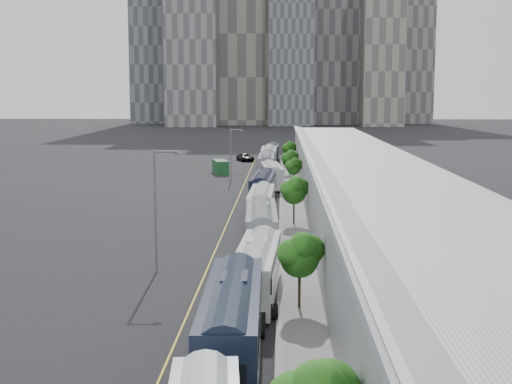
{
  "coord_description": "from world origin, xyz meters",
  "views": [
    {
      "loc": [
        4.33,
        -14.23,
        13.44
      ],
      "look_at": [
        1.46,
        62.69,
        3.0
      ],
      "focal_mm": 50.0,
      "sensor_mm": 36.0,
      "label": 1
    }
  ],
  "objects_px": {
    "bus_2": "(257,275)",
    "bus_4": "(261,207)",
    "suv": "(246,157)",
    "street_lamp_far": "(232,151)",
    "bus_5": "(263,190)",
    "bus_8": "(269,159)",
    "bus_1": "(232,329)",
    "bus_3": "(261,230)",
    "bus_7": "(266,166)",
    "shipping_container": "(221,167)",
    "bus_6": "(272,178)",
    "bus_9": "(273,153)",
    "street_lamp_near": "(158,203)"
  },
  "relations": [
    {
      "from": "street_lamp_far",
      "to": "shipping_container",
      "type": "distance_m",
      "value": 11.64
    },
    {
      "from": "bus_6",
      "to": "bus_8",
      "type": "relative_size",
      "value": 0.91
    },
    {
      "from": "bus_2",
      "to": "bus_4",
      "type": "height_order",
      "value": "bus_2"
    },
    {
      "from": "shipping_container",
      "to": "street_lamp_far",
      "type": "bearing_deg",
      "value": -88.85
    },
    {
      "from": "bus_1",
      "to": "street_lamp_near",
      "type": "bearing_deg",
      "value": 110.0
    },
    {
      "from": "bus_2",
      "to": "suv",
      "type": "bearing_deg",
      "value": 95.98
    },
    {
      "from": "bus_1",
      "to": "bus_8",
      "type": "bearing_deg",
      "value": 89.06
    },
    {
      "from": "bus_3",
      "to": "suv",
      "type": "height_order",
      "value": "bus_3"
    },
    {
      "from": "bus_3",
      "to": "bus_4",
      "type": "distance_m",
      "value": 13.69
    },
    {
      "from": "bus_6",
      "to": "suv",
      "type": "relative_size",
      "value": 2.22
    },
    {
      "from": "bus_4",
      "to": "shipping_container",
      "type": "bearing_deg",
      "value": 101.37
    },
    {
      "from": "suv",
      "to": "street_lamp_far",
      "type": "bearing_deg",
      "value": -110.06
    },
    {
      "from": "street_lamp_far",
      "to": "bus_8",
      "type": "bearing_deg",
      "value": 75.13
    },
    {
      "from": "bus_4",
      "to": "bus_9",
      "type": "height_order",
      "value": "bus_4"
    },
    {
      "from": "bus_6",
      "to": "shipping_container",
      "type": "bearing_deg",
      "value": 110.77
    },
    {
      "from": "bus_1",
      "to": "bus_5",
      "type": "relative_size",
      "value": 1.08
    },
    {
      "from": "bus_6",
      "to": "bus_9",
      "type": "xyz_separation_m",
      "value": [
        -0.51,
        44.15,
        -0.04
      ]
    },
    {
      "from": "bus_2",
      "to": "shipping_container",
      "type": "bearing_deg",
      "value": 99.36
    },
    {
      "from": "bus_1",
      "to": "shipping_container",
      "type": "bearing_deg",
      "value": 94.4
    },
    {
      "from": "bus_2",
      "to": "bus_3",
      "type": "height_order",
      "value": "bus_3"
    },
    {
      "from": "bus_5",
      "to": "bus_8",
      "type": "xyz_separation_m",
      "value": [
        -0.12,
        42.76,
        0.11
      ]
    },
    {
      "from": "bus_4",
      "to": "bus_9",
      "type": "relative_size",
      "value": 1.03
    },
    {
      "from": "bus_7",
      "to": "street_lamp_near",
      "type": "distance_m",
      "value": 67.42
    },
    {
      "from": "bus_1",
      "to": "bus_7",
      "type": "xyz_separation_m",
      "value": [
        -0.23,
        85.05,
        -0.16
      ]
    },
    {
      "from": "bus_1",
      "to": "bus_5",
      "type": "xyz_separation_m",
      "value": [
        0.07,
        54.73,
        -0.14
      ]
    },
    {
      "from": "bus_4",
      "to": "street_lamp_far",
      "type": "relative_size",
      "value": 1.51
    },
    {
      "from": "street_lamp_near",
      "to": "street_lamp_far",
      "type": "relative_size",
      "value": 1.14
    },
    {
      "from": "bus_1",
      "to": "bus_2",
      "type": "xyz_separation_m",
      "value": [
        0.84,
        11.51,
        -0.15
      ]
    },
    {
      "from": "bus_2",
      "to": "bus_7",
      "type": "distance_m",
      "value": 73.55
    },
    {
      "from": "bus_7",
      "to": "bus_9",
      "type": "xyz_separation_m",
      "value": [
        0.67,
        27.97,
        -0.08
      ]
    },
    {
      "from": "bus_1",
      "to": "bus_3",
      "type": "distance_m",
      "value": 27.09
    },
    {
      "from": "bus_6",
      "to": "suv",
      "type": "distance_m",
      "value": 43.23
    },
    {
      "from": "bus_5",
      "to": "street_lamp_near",
      "type": "distance_m",
      "value": 37.51
    },
    {
      "from": "suv",
      "to": "bus_5",
      "type": "bearing_deg",
      "value": -104.27
    },
    {
      "from": "shipping_container",
      "to": "bus_6",
      "type": "bearing_deg",
      "value": -77.34
    },
    {
      "from": "bus_9",
      "to": "bus_4",
      "type": "bearing_deg",
      "value": -89.64
    },
    {
      "from": "bus_6",
      "to": "suv",
      "type": "bearing_deg",
      "value": 92.9
    },
    {
      "from": "bus_8",
      "to": "bus_3",
      "type": "bearing_deg",
      "value": -89.71
    },
    {
      "from": "shipping_container",
      "to": "bus_7",
      "type": "bearing_deg",
      "value": -31.9
    },
    {
      "from": "street_lamp_far",
      "to": "suv",
      "type": "relative_size",
      "value": 1.46
    },
    {
      "from": "bus_4",
      "to": "shipping_container",
      "type": "distance_m",
      "value": 47.75
    },
    {
      "from": "bus_9",
      "to": "bus_5",
      "type": "bearing_deg",
      "value": -89.85
    },
    {
      "from": "bus_6",
      "to": "bus_7",
      "type": "xyz_separation_m",
      "value": [
        -1.18,
        16.18,
        0.04
      ]
    },
    {
      "from": "bus_3",
      "to": "bus_6",
      "type": "bearing_deg",
      "value": 87.7
    },
    {
      "from": "bus_1",
      "to": "street_lamp_near",
      "type": "xyz_separation_m",
      "value": [
        -6.92,
        18.07,
        3.66
      ]
    },
    {
      "from": "bus_8",
      "to": "bus_6",
      "type": "bearing_deg",
      "value": -88.28
    },
    {
      "from": "bus_2",
      "to": "bus_7",
      "type": "relative_size",
      "value": 1.01
    },
    {
      "from": "bus_4",
      "to": "bus_7",
      "type": "height_order",
      "value": "bus_7"
    },
    {
      "from": "bus_2",
      "to": "bus_3",
      "type": "xyz_separation_m",
      "value": [
        -0.17,
        15.57,
        0.05
      ]
    },
    {
      "from": "bus_1",
      "to": "suv",
      "type": "height_order",
      "value": "bus_1"
    }
  ]
}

